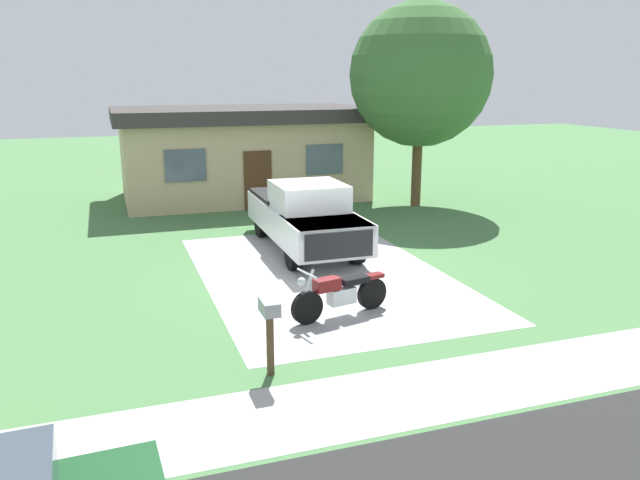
% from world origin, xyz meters
% --- Properties ---
extents(ground_plane, '(80.00, 80.00, 0.00)m').
position_xyz_m(ground_plane, '(0.00, 0.00, 0.00)').
color(ground_plane, '#457241').
extents(driveway_pad, '(5.66, 8.79, 0.01)m').
position_xyz_m(driveway_pad, '(0.00, 0.00, 0.00)').
color(driveway_pad, '#A0A0A0').
rests_on(driveway_pad, ground).
extents(sidewalk_strip, '(36.00, 1.80, 0.01)m').
position_xyz_m(sidewalk_strip, '(0.00, -6.00, 0.00)').
color(sidewalk_strip, '#A8A8A4').
rests_on(sidewalk_strip, ground).
extents(motorcycle, '(2.18, 0.85, 1.09)m').
position_xyz_m(motorcycle, '(-0.57, -2.67, 0.47)').
color(motorcycle, black).
rests_on(motorcycle, ground).
extents(pickup_truck, '(2.07, 5.65, 1.90)m').
position_xyz_m(pickup_truck, '(0.31, 2.50, 0.95)').
color(pickup_truck, black).
rests_on(pickup_truck, ground).
extents(mailbox, '(0.26, 0.48, 1.26)m').
position_xyz_m(mailbox, '(-2.51, -4.67, 0.98)').
color(mailbox, '#4C3823').
rests_on(mailbox, ground).
extents(shade_tree, '(5.05, 5.05, 7.23)m').
position_xyz_m(shade_tree, '(6.03, 6.85, 4.69)').
color(shade_tree, brown).
rests_on(shade_tree, ground).
extents(neighbor_house, '(9.60, 5.60, 3.50)m').
position_xyz_m(neighbor_house, '(0.34, 10.56, 1.79)').
color(neighbor_house, tan).
rests_on(neighbor_house, ground).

